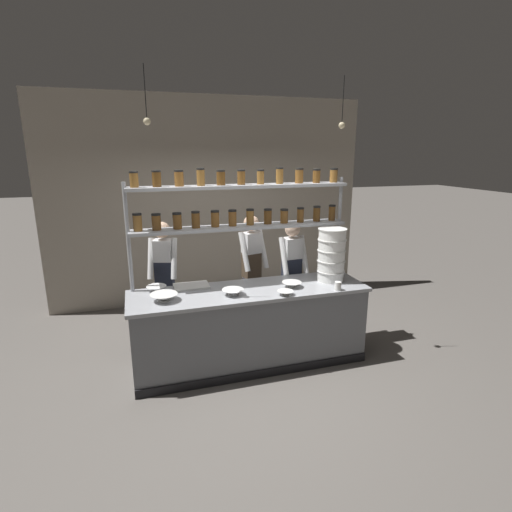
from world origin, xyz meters
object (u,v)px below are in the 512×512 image
Objects in this scene: spice_shelf_unit at (240,210)px; prep_bowl_far_left at (156,289)px; chef_left at (164,275)px; chef_right at (292,272)px; cutting_board at (191,286)px; serving_cup_front at (338,286)px; prep_bowl_center_back at (285,293)px; container_stack at (331,255)px; prep_bowl_near_right at (164,297)px; prep_bowl_near_left at (292,285)px; chef_center at (252,266)px; prep_bowl_center_front at (233,292)px.

spice_shelf_unit is 1.30m from prep_bowl_far_left.
prep_bowl_far_left is (-0.13, -0.59, 0.04)m from chef_left.
cutting_board is (-1.36, -0.29, 0.04)m from chef_right.
chef_left is 16.21× the size of serving_cup_front.
chef_left reaches higher than cutting_board.
prep_bowl_far_left reaches higher than prep_bowl_center_back.
prep_bowl_center_back is at bearing -61.49° from spice_shelf_unit.
container_stack reaches higher than prep_bowl_far_left.
prep_bowl_near_right is at bearing -164.03° from chef_right.
chef_right is at bearing 12.13° from cutting_board.
chef_left is 1.64m from prep_bowl_near_left.
chef_center reaches higher than prep_bowl_center_front.
spice_shelf_unit is 4.05× the size of container_stack.
prep_bowl_near_right reaches higher than prep_bowl_center_front.
spice_shelf_unit reaches higher than prep_bowl_center_back.
serving_cup_front is (0.67, -1.16, 0.04)m from chef_center.
prep_bowl_center_back is at bearing -126.62° from prep_bowl_near_left.
chef_center is 1.34m from serving_cup_front.
prep_bowl_near_left is at bearing -38.57° from spice_shelf_unit.
prep_bowl_center_back is 0.80× the size of prep_bowl_far_left.
prep_bowl_far_left is at bearing -175.27° from spice_shelf_unit.
chef_center is 4.06× the size of cutting_board.
serving_cup_front is (1.96, -0.57, 0.02)m from prep_bowl_far_left.
prep_bowl_near_right is (-0.08, -0.92, 0.05)m from chef_left.
prep_bowl_center_front is (0.40, -0.39, 0.02)m from cutting_board.
prep_bowl_center_back is (0.55, -0.17, -0.01)m from prep_bowl_center_front.
spice_shelf_unit is 8.99× the size of prep_bowl_near_right.
chef_left is 0.61m from prep_bowl_far_left.
chef_center is 9.16× the size of prep_bowl_center_back.
prep_bowl_far_left is (-1.29, -0.60, 0.02)m from chef_center.
container_stack reaches higher than cutting_board.
chef_right is at bearing 35.25° from prep_bowl_center_front.
prep_bowl_far_left is at bearing 173.81° from container_stack.
container_stack is at bearing -16.26° from spice_shelf_unit.
chef_center reaches higher than chef_right.
serving_cup_front is (0.46, -0.25, 0.02)m from prep_bowl_near_left.
spice_shelf_unit is at bearing 118.51° from prep_bowl_center_back.
prep_bowl_near_right is at bearing -78.14° from chef_left.
serving_cup_front is (0.20, -0.88, 0.08)m from chef_right.
serving_cup_front is at bearing -81.82° from chef_right.
spice_shelf_unit is at bearing 4.73° from prep_bowl_far_left.
prep_bowl_center_back is at bearing -26.65° from chef_left.
prep_bowl_center_back is 0.62m from serving_cup_front.
prep_bowl_center_front reaches higher than prep_bowl_near_left.
prep_bowl_center_front reaches higher than prep_bowl_far_left.
prep_bowl_center_front is at bearing -132.66° from chef_center.
prep_bowl_far_left is at bearing 158.05° from prep_bowl_center_back.
chef_center is at bearing 36.92° from prep_bowl_near_right.
cutting_board is 1.39× the size of prep_bowl_near_right.
chef_center reaches higher than container_stack.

